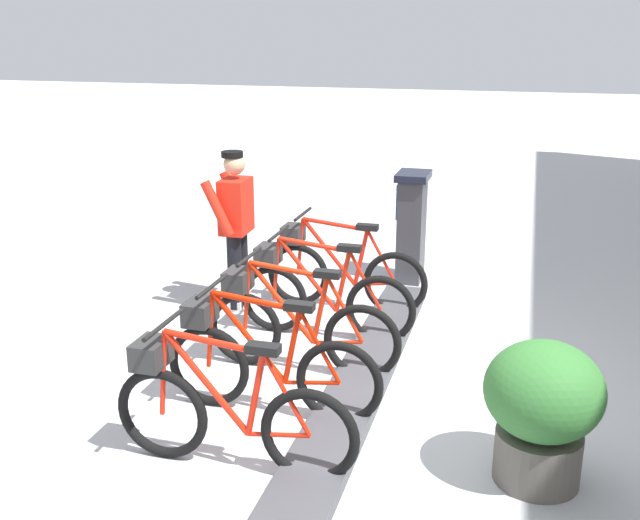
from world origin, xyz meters
TOP-DOWN VIEW (x-y plane):
  - ground_plane at (0.00, 0.00)m, footprint 60.00×60.00m
  - dock_rail_base at (0.00, 0.00)m, footprint 0.44×4.65m
  - payment_kiosk at (0.05, -2.85)m, footprint 0.36×0.52m
  - bike_docked_0 at (0.63, -1.73)m, footprint 1.72×0.54m
  - bike_docked_1 at (0.63, -0.96)m, footprint 1.72×0.54m
  - bike_docked_2 at (0.63, -0.19)m, footprint 1.72×0.54m
  - bike_docked_3 at (0.63, 0.59)m, footprint 1.72×0.54m
  - bike_docked_4 at (0.63, 1.36)m, footprint 1.72×0.54m
  - worker_near_rack at (1.67, -1.49)m, footprint 0.47×0.63m
  - planter_bush at (-1.40, 0.93)m, footprint 0.76×0.76m

SIDE VIEW (x-z plane):
  - ground_plane at x=0.00m, z-range 0.00..0.00m
  - dock_rail_base at x=0.00m, z-range 0.00..0.10m
  - bike_docked_0 at x=0.63m, z-range -0.08..0.94m
  - bike_docked_1 at x=0.63m, z-range -0.08..0.94m
  - bike_docked_2 at x=0.63m, z-range -0.08..0.94m
  - bike_docked_3 at x=0.63m, z-range -0.08..0.94m
  - bike_docked_4 at x=0.63m, z-range -0.08..0.94m
  - planter_bush at x=-1.40m, z-range 0.06..1.03m
  - payment_kiosk at x=0.05m, z-range 0.03..1.31m
  - worker_near_rack at x=1.67m, z-range 0.08..1.74m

